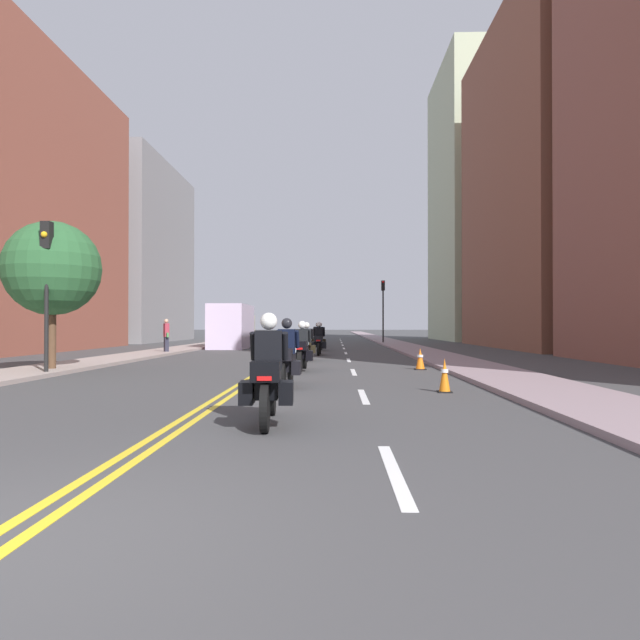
{
  "coord_description": "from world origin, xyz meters",
  "views": [
    {
      "loc": [
        2.28,
        -3.63,
        1.48
      ],
      "look_at": [
        1.66,
        20.54,
        1.71
      ],
      "focal_mm": 31.36,
      "sensor_mm": 36.0,
      "label": 1
    }
  ],
  "objects": [
    {
      "name": "centreline_yellow_outer",
      "position": [
        0.12,
        48.0,
        0.0
      ],
      "size": [
        0.12,
        132.0,
        0.01
      ],
      "primitive_type": "cube",
      "color": "yellow",
      "rests_on": "ground"
    },
    {
      "name": "motorcycle_0",
      "position": [
        1.3,
        4.66,
        0.68
      ],
      "size": [
        0.78,
        2.22,
        1.67
      ],
      "rotation": [
        0.0,
        0.0,
        0.05
      ],
      "color": "black",
      "rests_on": "ground"
    },
    {
      "name": "traffic_light_near",
      "position": [
        -6.17,
        12.51,
        3.13
      ],
      "size": [
        0.28,
        0.38,
        4.52
      ],
      "color": "black",
      "rests_on": "ground"
    },
    {
      "name": "sidewalk_right",
      "position": [
        6.96,
        48.0,
        0.06
      ],
      "size": [
        2.39,
        144.0,
        0.12
      ],
      "primitive_type": "cube",
      "color": "gray",
      "rests_on": "ground"
    },
    {
      "name": "building_right_1",
      "position": [
        17.26,
        33.79,
        10.86
      ],
      "size": [
        8.98,
        17.66,
        21.72
      ],
      "color": "brown",
      "rests_on": "ground"
    },
    {
      "name": "motorcycle_3",
      "position": [
        1.11,
        19.69,
        0.65
      ],
      "size": [
        0.77,
        2.19,
        1.61
      ],
      "rotation": [
        0.0,
        0.0,
        0.03
      ],
      "color": "black",
      "rests_on": "ground"
    },
    {
      "name": "centreline_yellow_inner",
      "position": [
        -0.12,
        48.0,
        0.0
      ],
      "size": [
        0.12,
        132.0,
        0.01
      ],
      "primitive_type": "cube",
      "color": "yellow",
      "rests_on": "ground"
    },
    {
      "name": "motorcycle_6",
      "position": [
        1.12,
        34.41,
        0.68
      ],
      "size": [
        0.77,
        2.21,
        1.66
      ],
      "rotation": [
        0.0,
        0.0,
        -0.02
      ],
      "color": "black",
      "rests_on": "ground"
    },
    {
      "name": "motorcycle_1",
      "position": [
        1.12,
        9.77,
        0.67
      ],
      "size": [
        0.77,
        2.23,
        1.66
      ],
      "rotation": [
        0.0,
        0.0,
        -0.03
      ],
      "color": "black",
      "rests_on": "ground"
    },
    {
      "name": "motorcycle_2",
      "position": [
        1.22,
        14.5,
        0.65
      ],
      "size": [
        0.78,
        2.28,
        1.62
      ],
      "rotation": [
        0.0,
        0.0,
        -0.04
      ],
      "color": "black",
      "rests_on": "ground"
    },
    {
      "name": "sidewalk_left",
      "position": [
        -6.96,
        48.0,
        0.06
      ],
      "size": [
        2.39,
        144.0,
        0.12
      ],
      "primitive_type": "cube",
      "color": "gray",
      "rests_on": "ground"
    },
    {
      "name": "building_left_1",
      "position": [
        -16.51,
        28.74,
        8.34
      ],
      "size": [
        7.48,
        16.03,
        16.67
      ],
      "color": "brown",
      "rests_on": "ground"
    },
    {
      "name": "parked_truck",
      "position": [
        -4.37,
        32.76,
        1.27
      ],
      "size": [
        2.2,
        6.5,
        2.8
      ],
      "color": "beige",
      "rests_on": "ground"
    },
    {
      "name": "ground_plane",
      "position": [
        0.0,
        48.0,
        0.0
      ],
      "size": [
        264.0,
        264.0,
        0.0
      ],
      "primitive_type": "plane",
      "color": "#3F3F41"
    },
    {
      "name": "building_left_2",
      "position": [
        -16.91,
        47.68,
        8.13
      ],
      "size": [
        8.29,
        16.29,
        16.26
      ],
      "color": "gray",
      "rests_on": "ground"
    },
    {
      "name": "lane_dashes_white",
      "position": [
        2.88,
        29.0,
        0.0
      ],
      "size": [
        0.14,
        56.4,
        0.01
      ],
      "color": "silver",
      "rests_on": "ground"
    },
    {
      "name": "pedestrian_0",
      "position": [
        -6.42,
        25.03,
        0.94
      ],
      "size": [
        0.39,
        0.49,
        1.81
      ],
      "rotation": [
        0.0,
        0.0,
        5.26
      ],
      "color": "#272737",
      "rests_on": "ground"
    },
    {
      "name": "traffic_cone_1",
      "position": [
        5.14,
        15.06,
        0.36
      ],
      "size": [
        0.38,
        0.38,
        0.72
      ],
      "color": "black",
      "rests_on": "ground"
    },
    {
      "name": "building_right_2",
      "position": [
        16.27,
        52.3,
        13.59
      ],
      "size": [
        7.02,
        14.01,
        27.17
      ],
      "color": "#B4C19C",
      "rests_on": "ground"
    },
    {
      "name": "traffic_cone_0",
      "position": [
        4.71,
        8.73,
        0.37
      ],
      "size": [
        0.3,
        0.3,
        0.75
      ],
      "color": "black",
      "rests_on": "ground"
    },
    {
      "name": "street_tree_0",
      "position": [
        -6.61,
        13.71,
        3.26
      ],
      "size": [
        2.96,
        2.96,
        4.76
      ],
      "color": "#523825",
      "rests_on": "ground"
    },
    {
      "name": "motorcycle_5",
      "position": [
        1.42,
        29.23,
        0.68
      ],
      "size": [
        0.78,
        2.27,
        1.66
      ],
      "rotation": [
        0.0,
        0.0,
        -0.05
      ],
      "color": "black",
      "rests_on": "ground"
    },
    {
      "name": "motorcycle_4",
      "position": [
        1.51,
        24.09,
        0.67
      ],
      "size": [
        0.77,
        2.28,
        1.65
      ],
      "rotation": [
        0.0,
        0.0,
        -0.02
      ],
      "color": "black",
      "rests_on": "ground"
    },
    {
      "name": "traffic_light_far",
      "position": [
        6.17,
        41.03,
        3.48
      ],
      "size": [
        0.28,
        0.38,
        5.06
      ],
      "color": "black",
      "rests_on": "ground"
    }
  ]
}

